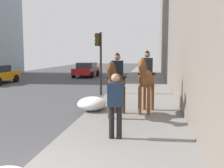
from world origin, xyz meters
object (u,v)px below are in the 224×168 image
Objects in this scene: mounted_horse_far at (146,78)px; car_mid_lane at (86,69)px; pedestrian_greeting at (115,102)px; traffic_light_near_curb at (99,53)px; mounted_horse_near at (117,81)px.

car_mid_lane is (16.30, 6.28, -0.68)m from mounted_horse_far.
car_mid_lane is (19.51, 5.55, -0.34)m from pedestrian_greeting.
mounted_horse_near is at bearing -162.97° from traffic_light_near_curb.
mounted_horse_far reaches higher than pedestrian_greeting.
pedestrian_greeting is at bearing -166.08° from traffic_light_near_curb.
traffic_light_near_curb reaches higher than car_mid_lane.
car_mid_lane is at bearing -158.64° from mounted_horse_near.
mounted_horse_near is 1.33× the size of pedestrian_greeting.
traffic_light_near_curb reaches higher than mounted_horse_far.
pedestrian_greeting is 0.49× the size of traffic_light_near_curb.
mounted_horse_near is 1.26m from mounted_horse_far.
mounted_horse_near is 17.84m from car_mid_lane.
mounted_horse_near is 0.56× the size of car_mid_lane.
mounted_horse_far is 1.38× the size of pedestrian_greeting.
mounted_horse_far is at bearing 130.25° from mounted_horse_near.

